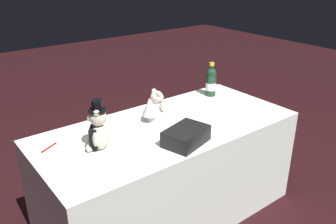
{
  "coord_description": "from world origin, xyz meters",
  "views": [
    {
      "loc": [
        -1.3,
        -1.69,
        1.75
      ],
      "look_at": [
        0.0,
        0.0,
        0.82
      ],
      "focal_mm": 37.68,
      "sensor_mm": 36.0,
      "label": 1
    }
  ],
  "objects_px": {
    "champagne_bottle": "(211,81)",
    "signing_pen": "(50,147)",
    "gift_case_black": "(186,136)",
    "teddy_bear_bride": "(155,107)",
    "teddy_bear_groom": "(98,130)"
  },
  "relations": [
    {
      "from": "champagne_bottle",
      "to": "gift_case_black",
      "type": "xyz_separation_m",
      "value": [
        -0.69,
        -0.51,
        -0.07
      ]
    },
    {
      "from": "gift_case_black",
      "to": "signing_pen",
      "type": "bearing_deg",
      "value": 146.37
    },
    {
      "from": "gift_case_black",
      "to": "champagne_bottle",
      "type": "bearing_deg",
      "value": 36.3
    },
    {
      "from": "teddy_bear_bride",
      "to": "champagne_bottle",
      "type": "xyz_separation_m",
      "value": [
        0.65,
        0.12,
        0.02
      ]
    },
    {
      "from": "signing_pen",
      "to": "teddy_bear_bride",
      "type": "bearing_deg",
      "value": -4.82
    },
    {
      "from": "champagne_bottle",
      "to": "gift_case_black",
      "type": "height_order",
      "value": "champagne_bottle"
    },
    {
      "from": "teddy_bear_groom",
      "to": "gift_case_black",
      "type": "bearing_deg",
      "value": -30.0
    },
    {
      "from": "teddy_bear_groom",
      "to": "signing_pen",
      "type": "height_order",
      "value": "teddy_bear_groom"
    },
    {
      "from": "champagne_bottle",
      "to": "signing_pen",
      "type": "relative_size",
      "value": 2.28
    },
    {
      "from": "champagne_bottle",
      "to": "gift_case_black",
      "type": "distance_m",
      "value": 0.86
    },
    {
      "from": "teddy_bear_groom",
      "to": "champagne_bottle",
      "type": "xyz_separation_m",
      "value": [
        1.14,
        0.25,
        -0.01
      ]
    },
    {
      "from": "teddy_bear_bride",
      "to": "gift_case_black",
      "type": "distance_m",
      "value": 0.39
    },
    {
      "from": "teddy_bear_bride",
      "to": "champagne_bottle",
      "type": "height_order",
      "value": "champagne_bottle"
    },
    {
      "from": "teddy_bear_groom",
      "to": "signing_pen",
      "type": "distance_m",
      "value": 0.32
    },
    {
      "from": "teddy_bear_groom",
      "to": "gift_case_black",
      "type": "distance_m",
      "value": 0.52
    }
  ]
}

